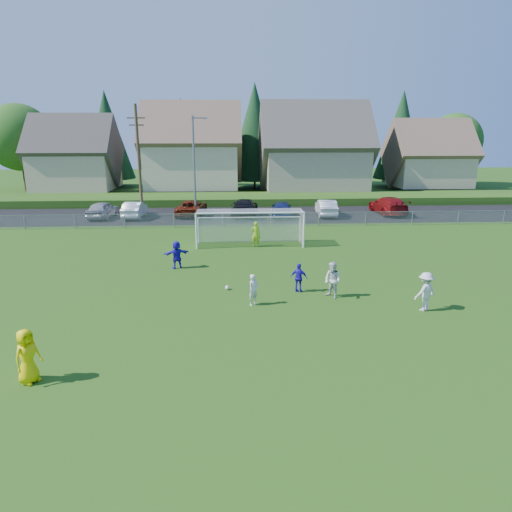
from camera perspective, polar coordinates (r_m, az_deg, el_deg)
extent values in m
plane|color=#193D0C|center=(17.15, 1.48, -11.78)|extent=(160.00, 160.00, 0.00)
plane|color=black|center=(43.42, -1.40, 5.16)|extent=(60.00, 60.00, 0.00)
cube|color=#1E420F|center=(50.75, -1.67, 7.13)|extent=(70.00, 6.00, 0.80)
sphere|color=white|center=(23.24, -3.63, -3.97)|extent=(0.22, 0.22, 0.22)
imported|color=yellow|center=(16.54, -26.68, -11.13)|extent=(0.94, 1.06, 1.83)
imported|color=silver|center=(21.05, -0.33, -4.25)|extent=(0.63, 0.62, 1.47)
imported|color=silver|center=(22.18, 9.54, -3.00)|extent=(1.05, 1.09, 1.78)
imported|color=silver|center=(21.74, 20.40, -4.18)|extent=(1.32, 1.08, 1.78)
imported|color=#2513B8|center=(22.81, 5.39, -2.73)|extent=(0.93, 0.65, 1.47)
imported|color=#2513B8|center=(26.94, -9.88, 0.17)|extent=(1.59, 0.96, 1.64)
imported|color=#AADF1A|center=(31.51, -0.03, 2.76)|extent=(0.65, 0.44, 1.75)
imported|color=#98999F|center=(44.18, -18.64, 5.52)|extent=(2.33, 4.63, 1.51)
imported|color=white|center=(43.50, -14.94, 5.64)|extent=(1.62, 4.50, 1.47)
imported|color=#5E1B0A|center=(43.58, -8.07, 6.01)|extent=(2.84, 5.41, 1.45)
imported|color=black|center=(42.86, -1.45, 6.10)|extent=(2.85, 5.72, 1.60)
imported|color=navy|center=(42.38, 3.22, 5.92)|extent=(2.13, 4.58, 1.52)
imported|color=silver|center=(43.45, 8.76, 6.00)|extent=(1.91, 4.70, 1.52)
imported|color=maroon|center=(45.74, 16.20, 6.11)|extent=(2.57, 5.74, 1.63)
cylinder|color=white|center=(31.00, -7.47, 3.06)|extent=(0.12, 0.12, 2.44)
cylinder|color=white|center=(31.29, 6.00, 3.23)|extent=(0.12, 0.12, 2.44)
cylinder|color=white|center=(30.69, -0.71, 5.39)|extent=(7.30, 0.12, 0.12)
cylinder|color=white|center=(32.82, -7.23, 3.20)|extent=(0.08, 0.08, 1.80)
cylinder|color=white|center=(33.10, 5.50, 3.36)|extent=(0.08, 0.08, 1.80)
cylinder|color=white|center=(32.58, -0.84, 4.85)|extent=(7.30, 0.08, 0.08)
cube|color=silver|center=(32.76, -0.84, 3.30)|extent=(7.30, 0.02, 1.80)
cube|color=silver|center=(31.87, -7.36, 3.42)|extent=(0.02, 1.80, 2.44)
cube|color=silver|center=(32.16, 5.75, 3.58)|extent=(0.02, 1.80, 2.44)
cube|color=silver|center=(31.58, -0.78, 5.68)|extent=(7.30, 1.80, 0.02)
cube|color=gray|center=(37.80, -1.16, 5.39)|extent=(52.00, 0.03, 0.03)
cube|color=gray|center=(37.91, -1.15, 4.53)|extent=(52.00, 0.02, 1.14)
cylinder|color=gray|center=(37.91, -1.15, 4.53)|extent=(0.06, 0.06, 1.20)
cylinder|color=slate|center=(41.44, -7.72, 10.80)|extent=(0.18, 0.18, 9.00)
cylinder|color=slate|center=(41.28, -7.23, 16.77)|extent=(1.20, 0.12, 0.12)
cube|color=slate|center=(41.24, -6.36, 16.73)|extent=(0.36, 0.18, 0.12)
cylinder|color=#473321|center=(43.07, -14.42, 11.30)|extent=(0.26, 0.26, 10.00)
cube|color=#473321|center=(42.98, -14.77, 16.35)|extent=(1.60, 0.10, 0.10)
cube|color=#473321|center=(42.97, -14.72, 15.55)|extent=(1.30, 0.10, 0.10)
cube|color=tan|center=(60.36, -21.53, 9.96)|extent=(9.00, 8.00, 4.50)
pyramid|color=#423D38|center=(60.20, -22.18, 16.27)|extent=(9.90, 8.80, 4.41)
cube|color=#C6B58E|center=(58.53, -7.90, 11.23)|extent=(11.00, 9.00, 5.50)
pyramid|color=brown|center=(58.47, -8.20, 18.79)|extent=(12.10, 9.90, 4.96)
cube|color=tan|center=(58.27, 7.17, 10.99)|extent=(12.00, 10.00, 5.00)
pyramid|color=#4C473F|center=(58.19, 7.45, 18.88)|extent=(13.20, 11.00, 5.52)
cube|color=tan|center=(63.63, 20.62, 10.06)|extent=(9.00, 8.00, 4.00)
pyramid|color=brown|center=(63.44, 21.19, 15.82)|extent=(9.90, 8.80, 4.41)
cylinder|color=#382616|center=(67.03, -26.96, 8.90)|extent=(0.36, 0.36, 3.96)
sphere|color=#2B5B19|center=(66.77, -27.48, 13.01)|extent=(8.36, 8.36, 8.36)
cylinder|color=#382616|center=(67.69, -17.62, 8.72)|extent=(0.30, 0.30, 1.20)
cone|color=#143819|center=(67.30, -18.09, 14.17)|extent=(6.76, 6.76, 11.70)
cylinder|color=#382616|center=(66.92, -8.99, 9.19)|extent=(0.30, 0.30, 1.20)
cone|color=#143819|center=(66.53, -9.22, 14.32)|extent=(6.24, 6.24, 10.80)
cylinder|color=#382616|center=(63.68, -0.16, 9.05)|extent=(0.30, 0.30, 1.20)
cone|color=#143819|center=(63.26, -0.17, 15.28)|extent=(7.28, 7.28, 12.60)
cylinder|color=#382616|center=(66.77, 8.49, 10.38)|extent=(0.36, 0.36, 3.96)
sphere|color=#2B5B19|center=(66.52, 8.66, 14.54)|extent=(8.36, 8.36, 8.36)
cylinder|color=#382616|center=(67.72, 17.20, 8.76)|extent=(0.30, 0.30, 1.20)
cone|color=#143819|center=(67.33, 17.65, 14.21)|extent=(6.76, 6.76, 11.70)
cylinder|color=#382616|center=(71.64, 23.11, 9.53)|extent=(0.36, 0.36, 3.60)
sphere|color=#2B5B19|center=(71.41, 23.49, 13.03)|extent=(7.60, 7.60, 7.60)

